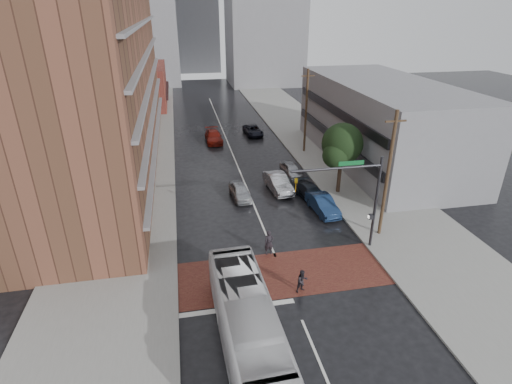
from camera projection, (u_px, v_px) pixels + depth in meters
ground at (284, 278)px, 26.64m from camera, size 160.00×160.00×0.00m
crosswalk at (282, 274)px, 27.08m from camera, size 14.00×5.00×0.02m
sidewalk_west at (135, 160)px, 46.83m from camera, size 9.00×90.00×0.15m
sidewalk_east at (322, 148)px, 50.81m from camera, size 9.00×90.00×0.15m
apartment_block at (91, 33)px, 39.60m from camera, size 10.00×44.00×28.00m
storefront_west at (143, 86)px, 71.06m from camera, size 8.00×16.00×7.00m
building_east at (381, 122)px, 45.35m from camera, size 11.00×26.00×9.00m
distant_tower_west at (133, 8)px, 86.73m from camera, size 18.00×16.00×32.00m
distant_tower_center at (195, 24)px, 105.95m from camera, size 12.00×10.00×24.00m
street_tree at (342, 146)px, 36.80m from camera, size 4.20×4.10×6.90m
signal_mast at (358, 191)px, 27.86m from camera, size 6.50×0.30×7.20m
utility_pole_near at (388, 175)px, 29.53m from camera, size 1.60×0.26×10.00m
utility_pole_far at (306, 111)px, 47.30m from camera, size 1.60×0.26×10.00m
transit_bus at (248, 326)px, 20.44m from camera, size 3.04×11.59×3.21m
pedestrian_a at (269, 243)px, 28.83m from camera, size 0.73×0.51×1.92m
pedestrian_b at (302, 281)px, 25.10m from camera, size 0.91×0.80×1.58m
car_travel_a at (240, 191)px, 37.39m from camera, size 1.95×4.18×1.38m
car_travel_b at (278, 183)px, 38.92m from camera, size 2.20×5.07×1.62m
car_travel_c at (214, 137)px, 52.86m from camera, size 2.16×5.13×1.48m
suv_travel at (253, 130)px, 55.75m from camera, size 2.45×4.81×1.30m
car_parked_near at (323, 204)px, 34.87m from camera, size 2.00×4.66×1.49m
car_parked_mid at (311, 193)px, 37.19m from camera, size 2.55×4.82×1.33m
car_parked_far at (291, 170)px, 42.27m from camera, size 1.97×4.25×1.41m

